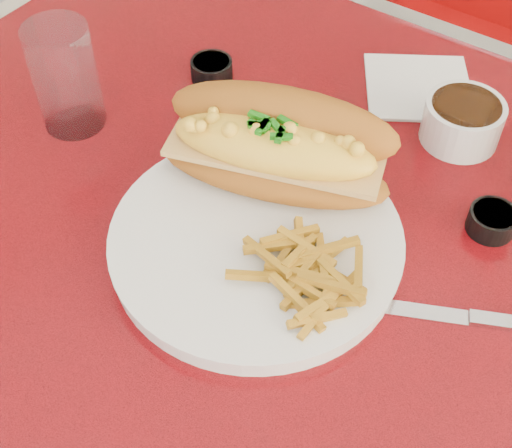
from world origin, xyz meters
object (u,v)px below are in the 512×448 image
Objects in this scene: dinner_plate at (256,242)px; sauce_cup_right at (492,220)px; booth_bench_far at (504,139)px; sauce_cup_left at (212,69)px; mac_hoagie at (277,145)px; fork at (316,272)px; gravy_ramekin at (462,120)px; water_tumbler at (65,77)px; diner_table at (321,307)px; knife at (458,316)px.

sauce_cup_right is (0.19, 0.17, 0.00)m from dinner_plate.
sauce_cup_left is at bearing -110.53° from booth_bench_far.
mac_hoagie is 0.14m from fork.
dinner_plate reaches higher than fork.
fork is at bearing -95.28° from gravy_ramekin.
water_tumbler is (-0.48, -0.13, 0.05)m from sauce_cup_right.
water_tumbler is (-0.09, -0.16, 0.05)m from sauce_cup_left.
water_tumbler reaches higher than sauce_cup_left.
gravy_ramekin is at bearing 70.25° from dinner_plate.
water_tumbler is at bearing -117.75° from sauce_cup_left.
sauce_cup_left is 0.52× the size of water_tumbler.
booth_bench_far is 8.61× the size of fork.
mac_hoagie is at bearing 110.30° from dinner_plate.
mac_hoagie reaches higher than sauce_cup_left.
mac_hoagie is at bearing 9.14° from water_tumbler.
gravy_ramekin is at bearing -84.88° from booth_bench_far.
knife is (0.16, -0.04, 0.16)m from diner_table.
mac_hoagie is at bearing -123.52° from gravy_ramekin.
diner_table is 0.24m from sauce_cup_right.
mac_hoagie is at bearing 145.16° from knife.
sauce_cup_right reaches higher than diner_table.
water_tumbler is at bearing -148.88° from gravy_ramekin.
mac_hoagie is at bearing 58.36° from fork.
diner_table is 0.23m from knife.
mac_hoagie reaches higher than dinner_plate.
dinner_plate is 2.43× the size of fork.
dinner_plate is 0.25m from sauce_cup_right.
gravy_ramekin is 0.14m from sauce_cup_right.
diner_table is at bearing 59.38° from dinner_plate.
water_tumbler is at bearing -165.38° from sauce_cup_right.
sauce_cup_left is 0.45m from knife.
fork is 0.14m from knife.
dinner_plate is at bearing -43.72° from sauce_cup_left.
gravy_ramekin reaches higher than dinner_plate.
gravy_ramekin is 0.32m from sauce_cup_left.
sauce_cup_right reaches higher than knife.
dinner_plate is 2.57× the size of water_tumbler.
fork is 0.20m from sauce_cup_right.
diner_table is 0.20m from dinner_plate.
sauce_cup_right is at bearing 2.76° from mac_hoagie.
fork reaches higher than diner_table.
mac_hoagie and water_tumbler have the same top height.
booth_bench_far is 3.54× the size of dinner_plate.
water_tumbler reaches higher than dinner_plate.
diner_table is at bearing -148.12° from sauce_cup_right.
knife is at bearing -63.76° from fork.
diner_table is 4.47× the size of mac_hoagie.
dinner_plate is at bearing 94.92° from fork.
sauce_cup_left is 1.12× the size of sauce_cup_right.
mac_hoagie is 2.09× the size of water_tumbler.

